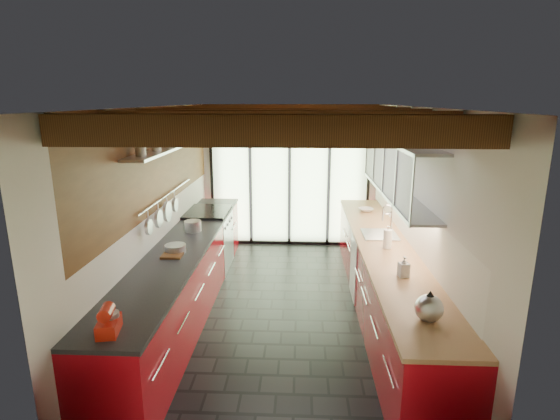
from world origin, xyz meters
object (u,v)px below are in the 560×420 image
object	(u,v)px
soap_bottle	(404,267)
kettle	(429,307)
stand_mixer	(109,321)
paper_towel	(388,239)
bowl	(366,210)

from	to	relation	value
soap_bottle	kettle	bearing A→B (deg)	-90.00
stand_mixer	kettle	bearing A→B (deg)	7.13
stand_mixer	kettle	xyz separation A→B (m)	(2.54, 0.32, 0.03)
kettle	paper_towel	size ratio (longest dim) A/B	1.14
kettle	bowl	world-z (taller)	kettle
stand_mixer	kettle	distance (m)	2.56
kettle	soap_bottle	distance (m)	0.91
stand_mixer	bowl	world-z (taller)	stand_mixer
paper_towel	bowl	world-z (taller)	paper_towel
paper_towel	soap_bottle	bearing A→B (deg)	-90.00
stand_mixer	paper_towel	size ratio (longest dim) A/B	1.02
stand_mixer	kettle	size ratio (longest dim) A/B	0.89
kettle	bowl	distance (m)	3.59
stand_mixer	soap_bottle	xyz separation A→B (m)	(2.54, 1.23, 0.02)
stand_mixer	paper_towel	distance (m)	3.30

